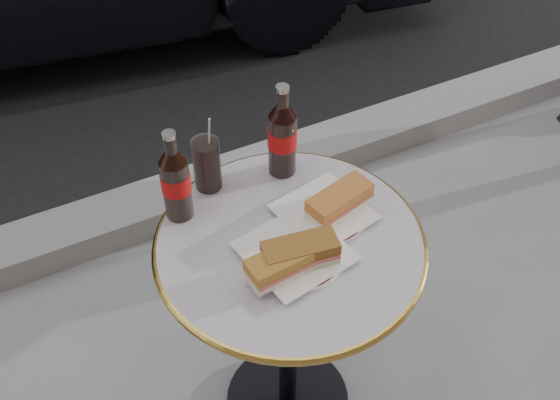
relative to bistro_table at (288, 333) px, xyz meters
name	(u,v)px	position (x,y,z in m)	size (l,w,h in m)	color
curb	(179,199)	(0.00, 0.90, -0.32)	(40.00, 0.20, 0.12)	gray
bistro_table	(288,333)	(0.00, 0.00, 0.00)	(0.62, 0.62, 0.73)	#BAB2C4
plate_left	(295,253)	(-0.01, -0.04, 0.37)	(0.22, 0.22, 0.01)	white
plate_right	(324,214)	(0.11, 0.04, 0.37)	(0.20, 0.20, 0.01)	silver
sandwich_left_a	(282,265)	(-0.06, -0.08, 0.41)	(0.16, 0.07, 0.05)	#9F6B28
sandwich_left_b	(300,253)	(-0.01, -0.07, 0.41)	(0.16, 0.08, 0.06)	brown
sandwich_right	(339,202)	(0.14, 0.03, 0.40)	(0.16, 0.07, 0.05)	#B76B2E
cola_bottle_left	(175,175)	(-0.19, 0.19, 0.49)	(0.07, 0.07, 0.25)	black
cola_bottle_right	(282,130)	(0.09, 0.22, 0.49)	(0.07, 0.07, 0.26)	black
cola_glass	(207,164)	(-0.09, 0.25, 0.44)	(0.07, 0.07, 0.14)	black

